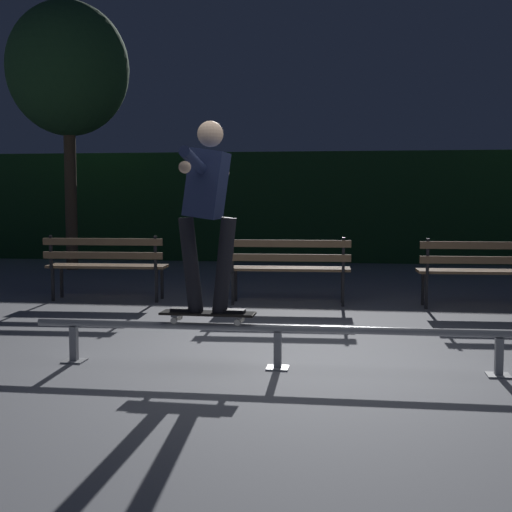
{
  "coord_description": "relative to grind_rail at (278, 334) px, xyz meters",
  "views": [
    {
      "loc": [
        0.61,
        -5.85,
        1.41
      ],
      "look_at": [
        -0.29,
        0.59,
        0.85
      ],
      "focal_mm": 49.69,
      "sensor_mm": 36.0,
      "label": 1
    }
  ],
  "objects": [
    {
      "name": "ground_plane",
      "position": [
        -0.0,
        0.21,
        -0.28
      ],
      "size": [
        90.0,
        90.0,
        0.0
      ],
      "primitive_type": "plane",
      "color": "slate"
    },
    {
      "name": "hedge_backdrop",
      "position": [
        -0.0,
        9.71,
        0.87
      ],
      "size": [
        24.0,
        1.2,
        2.31
      ],
      "primitive_type": "cube",
      "color": "#193D1E",
      "rests_on": "ground"
    },
    {
      "name": "grind_rail",
      "position": [
        0.0,
        0.0,
        0.0
      ],
      "size": [
        4.09,
        0.18,
        0.36
      ],
      "color": "gray",
      "rests_on": "ground"
    },
    {
      "name": "skateboard",
      "position": [
        -0.58,
        0.0,
        0.15
      ],
      "size": [
        0.79,
        0.23,
        0.09
      ],
      "color": "black",
      "rests_on": "grind_rail"
    },
    {
      "name": "skateboarder",
      "position": [
        -0.58,
        -0.0,
        1.09
      ],
      "size": [
        0.62,
        1.41,
        1.56
      ],
      "color": "black",
      "rests_on": "skateboard"
    },
    {
      "name": "park_bench_leftmost",
      "position": [
        -2.67,
        3.36,
        0.25
      ],
      "size": [
        1.62,
        0.48,
        0.88
      ],
      "color": "black",
      "rests_on": "ground"
    },
    {
      "name": "park_bench_left_center",
      "position": [
        -0.23,
        3.36,
        0.25
      ],
      "size": [
        1.62,
        0.48,
        0.88
      ],
      "color": "black",
      "rests_on": "ground"
    },
    {
      "name": "park_bench_right_center",
      "position": [
        2.2,
        3.36,
        0.25
      ],
      "size": [
        1.62,
        0.48,
        0.88
      ],
      "color": "black",
      "rests_on": "ground"
    },
    {
      "name": "tree_far_left",
      "position": [
        -4.7,
        7.14,
        3.44
      ],
      "size": [
        2.25,
        2.25,
        4.99
      ],
      "color": "brown",
      "rests_on": "ground"
    }
  ]
}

